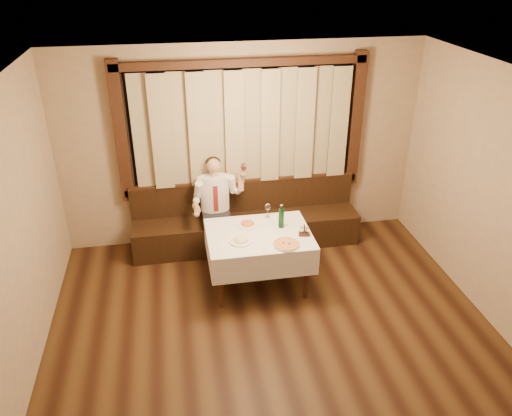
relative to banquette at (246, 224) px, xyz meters
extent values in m
cube|color=black|center=(0.00, -2.72, -0.32)|extent=(5.00, 6.00, 0.01)
cube|color=silver|center=(0.00, -2.72, 2.49)|extent=(5.00, 6.00, 0.01)
cube|color=tan|center=(0.00, 0.28, 1.09)|extent=(5.00, 0.01, 2.80)
cube|color=black|center=(0.00, 0.26, 1.39)|extent=(3.00, 0.02, 1.60)
cube|color=orange|center=(-0.70, 0.25, 1.09)|extent=(0.50, 0.01, 0.40)
cube|color=black|center=(0.00, 0.22, 0.54)|extent=(3.30, 0.12, 0.10)
cube|color=black|center=(0.00, 0.22, 2.24)|extent=(3.30, 0.12, 0.10)
cube|color=black|center=(-1.60, 0.22, 1.39)|extent=(0.16, 0.12, 1.90)
cube|color=black|center=(1.60, 0.22, 1.39)|extent=(0.16, 0.12, 1.90)
cube|color=#998C62|center=(0.00, 0.16, 1.39)|extent=(2.90, 0.08, 1.55)
cube|color=black|center=(0.00, -0.04, -0.09)|extent=(3.20, 0.60, 0.45)
cube|color=black|center=(0.00, 0.20, 0.36)|extent=(3.20, 0.12, 0.45)
cube|color=black|center=(0.00, 0.20, 0.61)|extent=(3.20, 0.14, 0.04)
cylinder|color=black|center=(-0.52, -1.39, 0.04)|extent=(0.06, 0.06, 0.71)
cylinder|color=black|center=(0.52, -1.39, 0.04)|extent=(0.06, 0.06, 0.71)
cylinder|color=black|center=(-0.52, -0.65, 0.04)|extent=(0.06, 0.06, 0.71)
cylinder|color=black|center=(0.52, -0.65, 0.04)|extent=(0.06, 0.06, 0.71)
cube|color=black|center=(0.00, -1.02, 0.42)|extent=(1.20, 0.90, 0.04)
cube|color=white|center=(0.00, -1.02, 0.44)|extent=(1.26, 0.96, 0.01)
cube|color=white|center=(0.00, -1.50, 0.27)|extent=(1.26, 0.01, 0.35)
cube|color=white|center=(0.00, -0.54, 0.27)|extent=(1.26, 0.01, 0.35)
cube|color=white|center=(-0.63, -1.02, 0.27)|extent=(0.01, 0.96, 0.35)
cube|color=white|center=(0.63, -1.02, 0.27)|extent=(0.01, 0.96, 0.35)
cylinder|color=white|center=(0.26, -1.35, 0.45)|extent=(0.32, 0.32, 0.01)
cylinder|color=#C6411D|center=(0.26, -1.35, 0.46)|extent=(0.29, 0.29, 0.01)
torus|color=tan|center=(0.26, -1.35, 0.46)|extent=(0.31, 0.31, 0.02)
sphere|color=black|center=(0.24, -1.33, 0.47)|extent=(0.02, 0.02, 0.02)
sphere|color=black|center=(0.30, -1.36, 0.47)|extent=(0.02, 0.02, 0.02)
cylinder|color=white|center=(-0.10, -0.80, 0.45)|extent=(0.28, 0.28, 0.02)
ellipsoid|color=#C4471F|center=(-0.10, -0.80, 0.50)|extent=(0.17, 0.17, 0.08)
cylinder|color=white|center=(-0.24, -1.17, 0.45)|extent=(0.29, 0.29, 0.02)
ellipsoid|color=beige|center=(-0.24, -1.17, 0.50)|extent=(0.18, 0.18, 0.08)
cylinder|color=#0D3F1F|center=(0.30, -0.93, 0.57)|extent=(0.07, 0.07, 0.26)
cylinder|color=#0D3F1F|center=(0.30, -0.93, 0.72)|extent=(0.03, 0.03, 0.06)
cylinder|color=silver|center=(0.30, -0.93, 0.75)|extent=(0.03, 0.03, 0.01)
cylinder|color=white|center=(0.19, -0.64, 0.45)|extent=(0.07, 0.07, 0.01)
cylinder|color=white|center=(0.19, -0.64, 0.50)|extent=(0.01, 0.01, 0.10)
ellipsoid|color=white|center=(0.19, -0.64, 0.60)|extent=(0.07, 0.07, 0.09)
cube|color=black|center=(0.53, -1.17, 0.47)|extent=(0.14, 0.08, 0.04)
cube|color=black|center=(0.53, -1.17, 0.54)|extent=(0.03, 0.07, 0.10)
cylinder|color=white|center=(0.49, -1.17, 0.51)|extent=(0.03, 0.03, 0.07)
cylinder|color=silver|center=(0.49, -1.17, 0.56)|extent=(0.04, 0.04, 0.01)
cylinder|color=white|center=(0.57, -1.18, 0.51)|extent=(0.03, 0.03, 0.07)
cylinder|color=silver|center=(0.57, -1.18, 0.56)|extent=(0.04, 0.04, 0.01)
cube|color=black|center=(-0.43, -0.16, 0.21)|extent=(0.38, 0.42, 0.15)
cube|color=black|center=(-0.54, -0.36, -0.09)|extent=(0.10, 0.11, 0.45)
cube|color=black|center=(-0.33, -0.36, -0.09)|extent=(0.10, 0.11, 0.45)
ellipsoid|color=white|center=(-0.43, -0.02, 0.54)|extent=(0.40, 0.24, 0.51)
cube|color=maroon|center=(-0.43, -0.14, 0.52)|extent=(0.06, 0.01, 0.38)
cylinder|color=tan|center=(-0.43, -0.02, 0.84)|extent=(0.09, 0.09, 0.08)
sphere|color=tan|center=(-0.43, -0.02, 0.96)|extent=(0.20, 0.20, 0.20)
ellipsoid|color=black|center=(-0.43, 0.01, 0.99)|extent=(0.20, 0.20, 0.15)
sphere|color=white|center=(-0.62, -0.02, 0.75)|extent=(0.12, 0.12, 0.12)
sphere|color=white|center=(-0.24, -0.02, 0.75)|extent=(0.12, 0.12, 0.12)
sphere|color=tan|center=(-0.72, -0.40, 0.44)|extent=(0.08, 0.08, 0.08)
sphere|color=tan|center=(-0.06, -0.18, 0.87)|extent=(0.09, 0.09, 0.09)
cylinder|color=white|center=(-0.06, -0.20, 0.91)|extent=(0.01, 0.01, 0.10)
ellipsoid|color=white|center=(-0.06, -0.20, 0.99)|extent=(0.08, 0.08, 0.10)
ellipsoid|color=#4C070F|center=(-0.06, -0.20, 0.97)|extent=(0.06, 0.06, 0.06)
camera|label=1|loc=(-0.95, -6.17, 3.55)|focal=35.00mm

